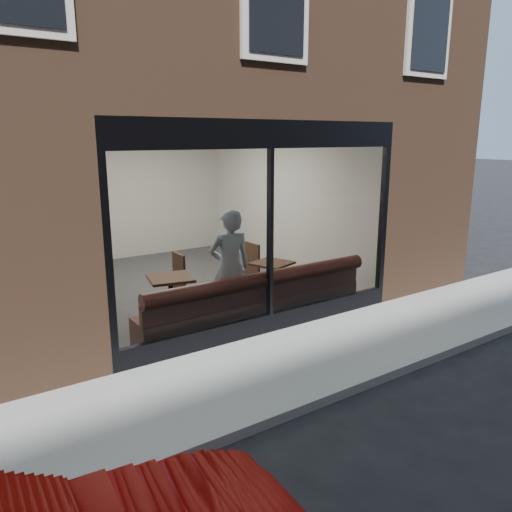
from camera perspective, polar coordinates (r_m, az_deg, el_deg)
ground at (r=6.48m, az=12.56°, el=-14.10°), size 120.00×120.00×0.00m
sidewalk_near at (r=7.11m, az=6.60°, el=-11.18°), size 40.00×2.00×0.01m
kerb_near at (r=6.42m, az=12.92°, el=-13.78°), size 40.00×0.10×0.12m
host_building_pier_right at (r=14.38m, az=-0.20°, el=8.06°), size 2.50×12.00×3.20m
host_building_backfill at (r=15.51m, az=-18.35°, el=7.78°), size 5.00×6.00×3.20m
cafe_floor at (r=10.26m, az=-8.16°, el=-3.32°), size 6.00×6.00×0.00m
cafe_ceiling at (r=9.83m, az=-8.79°, el=14.66°), size 6.00×6.00×0.00m
cafe_wall_back at (r=12.66m, az=-14.47°, el=6.89°), size 5.00×0.00×5.00m
cafe_wall_left at (r=9.13m, az=-22.66°, el=3.86°), size 0.00×6.00×6.00m
cafe_wall_right at (r=11.23m, az=3.09°, el=6.50°), size 0.00×6.00×6.00m
storefront_kick at (r=7.81m, az=1.55°, el=-7.62°), size 5.00×0.10×0.30m
storefront_header at (r=7.29m, az=1.70°, el=13.77°), size 5.00×0.10×0.40m
storefront_mullion at (r=7.43m, az=1.62°, el=2.51°), size 0.06×0.10×2.50m
storefront_glass at (r=7.40m, az=1.76°, el=2.47°), size 4.80×0.00×4.80m
banquette at (r=8.09m, az=-0.11°, el=-6.29°), size 4.00×0.55×0.45m
person at (r=7.93m, az=-3.00°, el=-1.34°), size 0.77×0.59×1.87m
cafe_table_left at (r=8.17m, az=-9.77°, el=-2.51°), size 0.81×0.81×0.04m
cafe_table_right at (r=8.99m, az=1.84°, el=-0.84°), size 0.79×0.79×0.04m
cafe_chair_left at (r=9.04m, az=-9.80°, el=-4.25°), size 0.47×0.47×0.04m
cafe_chair_right at (r=9.75m, az=-1.34°, el=-2.74°), size 0.48×0.48×0.04m
wall_poster at (r=9.17m, az=-22.46°, el=3.89°), size 0.02×0.65×0.87m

